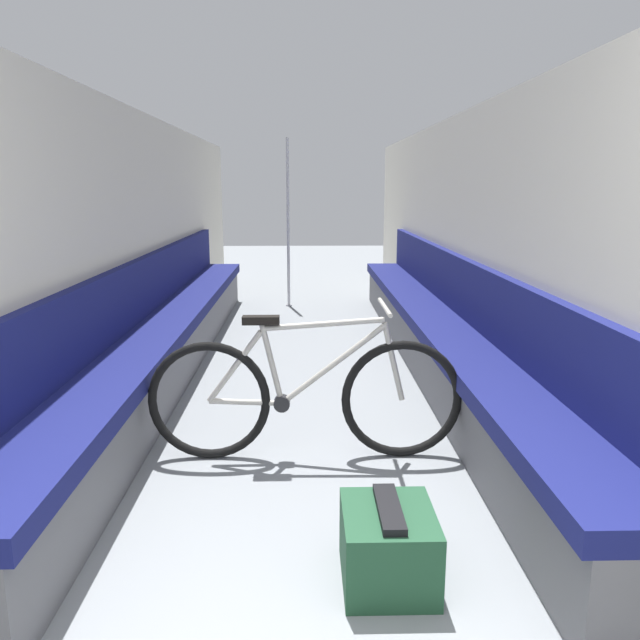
# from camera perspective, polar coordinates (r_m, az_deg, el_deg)

# --- Properties ---
(wall_left) EXTENTS (0.10, 10.80, 2.10)m
(wall_left) POSITION_cam_1_polar(r_m,az_deg,el_deg) (5.04, -17.37, 6.44)
(wall_left) COLOR beige
(wall_left) RESTS_ON ground
(wall_right) EXTENTS (0.10, 10.80, 2.10)m
(wall_right) POSITION_cam_1_polar(r_m,az_deg,el_deg) (5.03, 14.19, 6.62)
(wall_right) COLOR beige
(wall_right) RESTS_ON ground
(bench_seat_row_left) EXTENTS (0.46, 6.58, 0.95)m
(bench_seat_row_left) POSITION_cam_1_polar(r_m,az_deg,el_deg) (5.22, -13.78, -1.32)
(bench_seat_row_left) COLOR #5B5B60
(bench_seat_row_left) RESTS_ON ground
(bench_seat_row_right) EXTENTS (0.46, 6.58, 0.95)m
(bench_seat_row_right) POSITION_cam_1_polar(r_m,az_deg,el_deg) (5.22, 10.70, -1.20)
(bench_seat_row_right) COLOR #5B5B60
(bench_seat_row_right) RESTS_ON ground
(bicycle) EXTENTS (1.75, 0.46, 0.88)m
(bicycle) POSITION_cam_1_polar(r_m,az_deg,el_deg) (3.48, -1.34, -6.97)
(bicycle) COLOR black
(bicycle) RESTS_ON ground
(grab_pole_near) EXTENTS (0.08, 0.08, 2.08)m
(grab_pole_near) POSITION_cam_1_polar(r_m,az_deg,el_deg) (7.87, -2.93, 8.57)
(grab_pole_near) COLOR gray
(grab_pole_near) RESTS_ON ground
(luggage_bag) EXTENTS (0.35, 0.41, 0.32)m
(luggage_bag) POSITION_cam_1_polar(r_m,az_deg,el_deg) (2.56, 6.25, -19.83)
(luggage_bag) COLOR #1E472D
(luggage_bag) RESTS_ON ground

